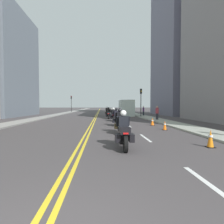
# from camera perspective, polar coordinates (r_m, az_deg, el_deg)

# --- Properties ---
(ground_plane) EXTENTS (264.00, 264.00, 0.00)m
(ground_plane) POSITION_cam_1_polar(r_m,az_deg,el_deg) (49.84, -4.45, -0.07)
(ground_plane) COLOR #423E3F
(sidewalk_left) EXTENTS (2.19, 144.00, 0.12)m
(sidewalk_left) POSITION_cam_1_polar(r_m,az_deg,el_deg) (50.58, -13.34, -0.02)
(sidewalk_left) COLOR gray
(sidewalk_left) RESTS_ON ground
(sidewalk_right) EXTENTS (2.19, 144.00, 0.12)m
(sidewalk_right) POSITION_cam_1_polar(r_m,az_deg,el_deg) (50.30, 4.50, 0.02)
(sidewalk_right) COLOR #999D92
(sidewalk_right) RESTS_ON ground
(centreline_yellow_inner) EXTENTS (0.12, 132.00, 0.01)m
(centreline_yellow_inner) POSITION_cam_1_polar(r_m,az_deg,el_deg) (49.84, -4.58, -0.06)
(centreline_yellow_inner) COLOR yellow
(centreline_yellow_inner) RESTS_ON ground
(centreline_yellow_outer) EXTENTS (0.12, 132.00, 0.01)m
(centreline_yellow_outer) POSITION_cam_1_polar(r_m,az_deg,el_deg) (49.83, -4.31, -0.06)
(centreline_yellow_outer) COLOR yellow
(centreline_yellow_outer) RESTS_ON ground
(lane_dashes_white) EXTENTS (0.14, 56.40, 0.01)m
(lane_dashes_white) POSITION_cam_1_polar(r_m,az_deg,el_deg) (30.95, 1.15, -1.32)
(lane_dashes_white) COLOR silver
(lane_dashes_white) RESTS_ON ground
(building_right_1) EXTENTS (8.19, 13.24, 30.47)m
(building_right_1) POSITION_cam_1_polar(r_m,az_deg,el_deg) (40.29, 21.06, 21.35)
(building_right_1) COLOR slate
(building_right_1) RESTS_ON ground
(motorcycle_0) EXTENTS (0.77, 2.19, 1.62)m
(motorcycle_0) POSITION_cam_1_polar(r_m,az_deg,el_deg) (7.54, 3.74, -6.78)
(motorcycle_0) COLOR black
(motorcycle_0) RESTS_ON ground
(motorcycle_1) EXTENTS (0.77, 2.32, 1.65)m
(motorcycle_1) POSITION_cam_1_polar(r_m,az_deg,el_deg) (11.61, 2.55, -3.60)
(motorcycle_1) COLOR black
(motorcycle_1) RESTS_ON ground
(motorcycle_2) EXTENTS (0.77, 2.07, 1.64)m
(motorcycle_2) POSITION_cam_1_polar(r_m,az_deg,el_deg) (15.92, 1.46, -2.07)
(motorcycle_2) COLOR black
(motorcycle_2) RESTS_ON ground
(motorcycle_3) EXTENTS (0.78, 2.17, 1.60)m
(motorcycle_3) POSITION_cam_1_polar(r_m,az_deg,el_deg) (20.84, 0.47, -1.13)
(motorcycle_3) COLOR black
(motorcycle_3) RESTS_ON ground
(motorcycle_4) EXTENTS (0.78, 2.28, 1.60)m
(motorcycle_4) POSITION_cam_1_polar(r_m,az_deg,el_deg) (24.47, -1.10, -0.64)
(motorcycle_4) COLOR black
(motorcycle_4) RESTS_ON ground
(motorcycle_5) EXTENTS (0.77, 2.20, 1.61)m
(motorcycle_5) POSITION_cam_1_polar(r_m,az_deg,el_deg) (29.44, -1.36, -0.22)
(motorcycle_5) COLOR black
(motorcycle_5) RESTS_ON ground
(motorcycle_6) EXTENTS (0.77, 2.24, 1.65)m
(motorcycle_6) POSITION_cam_1_polar(r_m,az_deg,el_deg) (33.87, -1.57, 0.06)
(motorcycle_6) COLOR black
(motorcycle_6) RESTS_ON ground
(traffic_cone_0) EXTENTS (0.33, 0.33, 0.70)m
(traffic_cone_0) POSITION_cam_1_polar(r_m,az_deg,el_deg) (13.77, 16.55, -4.14)
(traffic_cone_0) COLOR black
(traffic_cone_0) RESTS_ON ground
(traffic_cone_1) EXTENTS (0.33, 0.33, 0.78)m
(traffic_cone_1) POSITION_cam_1_polar(r_m,az_deg,el_deg) (8.84, 29.00, -7.43)
(traffic_cone_1) COLOR black
(traffic_cone_1) RESTS_ON ground
(traffic_cone_2) EXTENTS (0.38, 0.38, 0.73)m
(traffic_cone_2) POSITION_cam_1_polar(r_m,az_deg,el_deg) (16.73, 12.82, -2.98)
(traffic_cone_2) COLOR black
(traffic_cone_2) RESTS_ON ground
(traffic_light_near) EXTENTS (0.28, 0.38, 4.48)m
(traffic_light_near) POSITION_cam_1_polar(r_m,az_deg,el_deg) (28.47, 9.25, 4.61)
(traffic_light_near) COLOR black
(traffic_light_near) RESTS_ON ground
(traffic_light_far) EXTENTS (0.28, 0.38, 4.46)m
(traffic_light_far) POSITION_cam_1_polar(r_m,az_deg,el_deg) (48.77, -12.91, 3.50)
(traffic_light_far) COLOR black
(traffic_light_far) RESTS_ON ground
(pedestrian_0) EXTENTS (0.22, 0.36, 1.72)m
(pedestrian_0) POSITION_cam_1_polar(r_m,az_deg,el_deg) (31.83, 10.02, 0.33)
(pedestrian_0) COLOR #222C32
(pedestrian_0) RESTS_ON ground
(pedestrian_2) EXTENTS (0.42, 0.35, 1.78)m
(pedestrian_2) POSITION_cam_1_polar(r_m,az_deg,el_deg) (22.49, 14.25, -0.30)
(pedestrian_2) COLOR #292931
(pedestrian_2) RESTS_ON ground
(parked_truck) EXTENTS (2.20, 6.50, 2.80)m
(parked_truck) POSITION_cam_1_polar(r_m,az_deg,el_deg) (32.44, 4.42, 1.07)
(parked_truck) COLOR silver
(parked_truck) RESTS_ON ground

